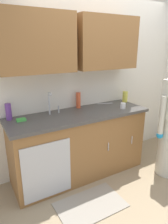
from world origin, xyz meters
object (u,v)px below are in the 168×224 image
(bottle_water_tall, at_px, (8,112))
(knife_on_counter, at_px, (105,103))
(cup_by_sink, at_px, (123,106))
(sink, at_px, (57,118))
(bottle_soap, at_px, (78,100))
(bottle_dish_liquid, at_px, (125,97))
(sponge, at_px, (21,120))

(bottle_water_tall, height_order, knife_on_counter, bottle_water_tall)
(bottle_water_tall, height_order, cup_by_sink, bottle_water_tall)
(sink, bearing_deg, bottle_water_tall, 160.22)
(bottle_soap, relative_size, bottle_water_tall, 1.11)
(bottle_soap, xyz_separation_m, cup_by_sink, (0.55, -0.35, -0.07))
(sink, distance_m, bottle_dish_liquid, 1.27)
(sink, xyz_separation_m, bottle_water_tall, (-0.55, 0.20, 0.12))
(sink, distance_m, knife_on_counter, 0.94)
(sink, height_order, bottle_soap, sink)
(sink, bearing_deg, bottle_soap, 26.34)
(bottle_dish_liquid, bearing_deg, cup_by_sink, -134.80)
(bottle_soap, height_order, bottle_water_tall, bottle_soap)
(knife_on_counter, xyz_separation_m, sponge, (-1.35, -0.13, 0.01))
(sink, bearing_deg, knife_on_counter, 13.08)
(sink, height_order, cup_by_sink, sink)
(bottle_soap, bearing_deg, sponge, -171.20)
(sponge, bearing_deg, bottle_water_tall, 135.41)
(bottle_water_tall, xyz_separation_m, sponge, (0.12, -0.12, -0.09))
(bottle_dish_liquid, relative_size, knife_on_counter, 0.72)
(bottle_water_tall, distance_m, bottle_dish_liquid, 1.80)
(sink, xyz_separation_m, cup_by_sink, (0.99, -0.14, 0.06))
(bottle_soap, xyz_separation_m, bottle_dish_liquid, (0.82, -0.08, -0.03))
(sink, height_order, knife_on_counter, sink)
(cup_by_sink, bearing_deg, sink, 172.22)
(bottle_soap, distance_m, cup_by_sink, 0.66)
(cup_by_sink, height_order, knife_on_counter, cup_by_sink)
(sponge, bearing_deg, bottle_soap, 8.80)
(bottle_soap, distance_m, bottle_water_tall, 0.99)
(sink, bearing_deg, sponge, 169.23)
(cup_by_sink, bearing_deg, bottle_dish_liquid, 45.20)
(bottle_soap, bearing_deg, knife_on_counter, -0.48)
(bottle_soap, height_order, sponge, bottle_soap)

